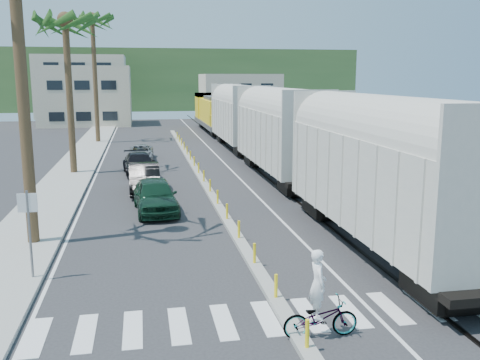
# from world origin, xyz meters

# --- Properties ---
(ground) EXTENTS (140.00, 140.00, 0.00)m
(ground) POSITION_xyz_m (0.00, 0.00, 0.00)
(ground) COLOR #28282B
(ground) RESTS_ON ground
(sidewalk) EXTENTS (3.00, 90.00, 0.15)m
(sidewalk) POSITION_xyz_m (-8.50, 25.00, 0.07)
(sidewalk) COLOR gray
(sidewalk) RESTS_ON ground
(rails) EXTENTS (1.56, 100.00, 0.06)m
(rails) POSITION_xyz_m (5.00, 28.00, 0.03)
(rails) COLOR black
(rails) RESTS_ON ground
(median) EXTENTS (0.45, 60.00, 0.85)m
(median) POSITION_xyz_m (0.00, 19.96, 0.09)
(median) COLOR gray
(median) RESTS_ON ground
(crosswalk) EXTENTS (14.00, 2.20, 0.01)m
(crosswalk) POSITION_xyz_m (0.00, -2.00, 0.01)
(crosswalk) COLOR silver
(crosswalk) RESTS_ON ground
(lane_markings) EXTENTS (9.42, 90.00, 0.01)m
(lane_markings) POSITION_xyz_m (-2.15, 25.00, 0.00)
(lane_markings) COLOR silver
(lane_markings) RESTS_ON ground
(freight_train) EXTENTS (3.00, 60.94, 5.85)m
(freight_train) POSITION_xyz_m (5.00, 23.75, 2.91)
(freight_train) COLOR beige
(freight_train) RESTS_ON ground
(palm_trees) EXTENTS (3.50, 37.20, 13.75)m
(palm_trees) POSITION_xyz_m (-8.10, 22.70, 10.81)
(palm_trees) COLOR brown
(palm_trees) RESTS_ON ground
(street_sign) EXTENTS (0.60, 0.08, 3.00)m
(street_sign) POSITION_xyz_m (-7.30, 2.00, 1.97)
(street_sign) COLOR slate
(street_sign) RESTS_ON ground
(buildings) EXTENTS (38.00, 27.00, 10.00)m
(buildings) POSITION_xyz_m (-6.41, 71.66, 4.36)
(buildings) COLOR #B6A991
(buildings) RESTS_ON ground
(hillside) EXTENTS (80.00, 20.00, 12.00)m
(hillside) POSITION_xyz_m (0.00, 100.00, 6.00)
(hillside) COLOR #385628
(hillside) RESTS_ON ground
(car_lead) EXTENTS (2.63, 5.11, 1.65)m
(car_lead) POSITION_xyz_m (-3.14, 10.38, 0.82)
(car_lead) COLOR #10311F
(car_lead) RESTS_ON ground
(car_second) EXTENTS (1.90, 4.96, 1.61)m
(car_second) POSITION_xyz_m (-3.62, 15.29, 0.81)
(car_second) COLOR black
(car_second) RESTS_ON ground
(car_third) EXTENTS (2.94, 5.32, 1.43)m
(car_third) POSITION_xyz_m (-3.91, 21.05, 0.72)
(car_third) COLOR black
(car_third) RESTS_ON ground
(car_rear) EXTENTS (2.23, 4.33, 1.16)m
(car_rear) POSITION_xyz_m (-3.79, 27.91, 0.58)
(car_rear) COLOR #989A9C
(car_rear) RESTS_ON ground
(cyclist) EXTENTS (0.78, 1.95, 2.32)m
(cyclist) POSITION_xyz_m (0.55, -3.28, 0.75)
(cyclist) COLOR #9EA0A5
(cyclist) RESTS_ON ground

